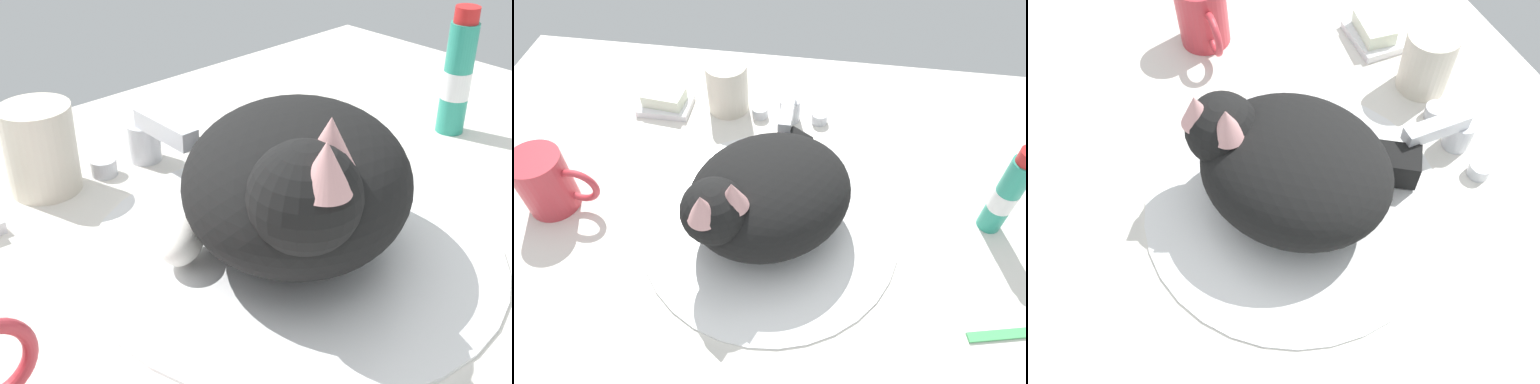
# 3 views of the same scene
# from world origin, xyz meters

# --- Properties ---
(ground_plane) EXTENTS (1.10, 0.83, 0.03)m
(ground_plane) POSITION_xyz_m (0.00, 0.00, -0.01)
(ground_plane) COLOR silver
(sink_basin) EXTENTS (0.36, 0.36, 0.01)m
(sink_basin) POSITION_xyz_m (0.00, 0.00, 0.00)
(sink_basin) COLOR white
(sink_basin) RESTS_ON ground_plane
(faucet) EXTENTS (0.13, 0.10, 0.06)m
(faucet) POSITION_xyz_m (0.00, 0.22, 0.03)
(faucet) COLOR silver
(faucet) RESTS_ON ground_plane
(cat) EXTENTS (0.29, 0.30, 0.15)m
(cat) POSITION_xyz_m (-0.01, -0.00, 0.07)
(cat) COLOR black
(cat) RESTS_ON sink_basin
(coffee_mug) EXTENTS (0.12, 0.07, 0.09)m
(coffee_mug) POSITION_xyz_m (-0.32, -0.01, 0.05)
(coffee_mug) COLOR #C63842
(coffee_mug) RESTS_ON ground_plane
(rinse_cup) EXTENTS (0.07, 0.07, 0.09)m
(rinse_cup) POSITION_xyz_m (-0.11, 0.24, 0.04)
(rinse_cup) COLOR silver
(rinse_cup) RESTS_ON ground_plane
(soap_dish) EXTENTS (0.09, 0.06, 0.01)m
(soap_dish) POSITION_xyz_m (-0.22, 0.23, 0.01)
(soap_dish) COLOR white
(soap_dish) RESTS_ON ground_plane
(soap_bar) EXTENTS (0.07, 0.05, 0.02)m
(soap_bar) POSITION_xyz_m (-0.22, 0.23, 0.02)
(soap_bar) COLOR silver
(soap_bar) RESTS_ON soap_dish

